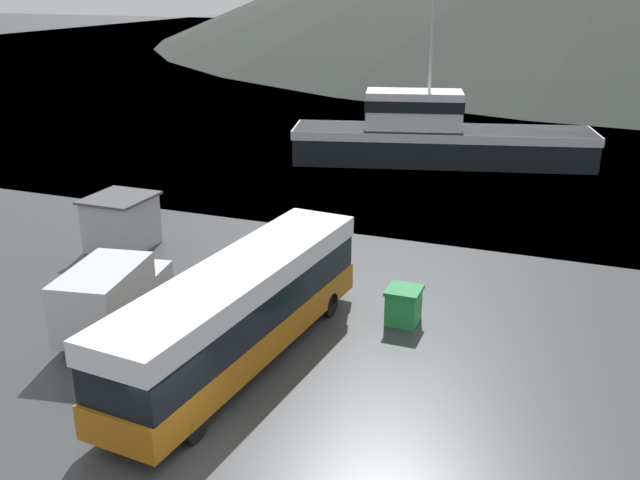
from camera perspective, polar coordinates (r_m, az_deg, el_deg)
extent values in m
plane|color=#383A3D|center=(19.65, -9.64, -16.95)|extent=(400.00, 400.00, 0.00)
plane|color=#3D5160|center=(152.04, 18.50, 14.72)|extent=(240.00, 240.00, 0.00)
cube|color=#B26614|center=(23.38, -6.29, -7.51)|extent=(3.58, 12.34, 1.01)
cube|color=black|center=(22.89, -6.40, -5.10)|extent=(3.51, 12.10, 1.16)
cube|color=white|center=(22.51, -6.49, -2.94)|extent=(3.58, 12.34, 0.72)
cube|color=black|center=(27.88, 0.30, -0.70)|extent=(2.23, 0.25, 1.56)
cylinder|color=black|center=(27.39, -3.51, -4.28)|extent=(0.38, 0.92, 0.90)
cylinder|color=black|center=(26.45, 0.74, -5.17)|extent=(0.38, 0.92, 0.90)
cylinder|color=black|center=(21.32, -15.11, -12.68)|extent=(0.38, 0.92, 0.90)
cylinder|color=black|center=(20.09, -10.08, -14.46)|extent=(0.38, 0.92, 0.90)
cube|color=silver|center=(25.68, -16.87, -4.49)|extent=(2.81, 4.12, 2.17)
cube|color=silver|center=(28.07, -14.30, -3.17)|extent=(2.42, 1.99, 1.19)
cube|color=black|center=(27.05, -15.16, -1.92)|extent=(1.82, 0.39, 0.76)
cylinder|color=black|center=(28.54, -16.16, -4.27)|extent=(0.34, 0.73, 0.70)
cylinder|color=black|center=(27.75, -12.56, -4.65)|extent=(0.34, 0.73, 0.70)
cylinder|color=black|center=(25.91, -19.41, -7.23)|extent=(0.34, 0.73, 0.70)
cylinder|color=black|center=(25.04, -15.51, -7.77)|extent=(0.34, 0.73, 0.70)
cube|color=black|center=(49.19, 9.71, 7.43)|extent=(20.19, 9.07, 2.35)
cube|color=silver|center=(49.00, 9.77, 8.44)|extent=(20.39, 9.16, 0.59)
cube|color=silver|center=(48.65, 7.51, 10.30)|extent=(6.87, 4.45, 2.47)
cube|color=black|center=(48.59, 7.53, 10.73)|extent=(7.01, 4.56, 0.74)
cylinder|color=#B2B2B7|center=(48.13, 8.93, 15.50)|extent=(0.20, 0.20, 6.47)
cube|color=green|center=(26.06, 6.69, -5.36)|extent=(1.11, 1.16, 1.20)
cube|color=#227D3C|center=(25.79, 6.75, -4.03)|extent=(1.22, 1.27, 0.13)
cube|color=#B2B2B7|center=(34.09, -15.60, 1.29)|extent=(2.49, 2.70, 2.34)
cube|color=#4C4C51|center=(33.73, -15.79, 3.27)|extent=(2.74, 2.98, 0.12)
cube|color=#19234C|center=(55.64, 16.45, 7.67)|extent=(7.04, 6.21, 1.03)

